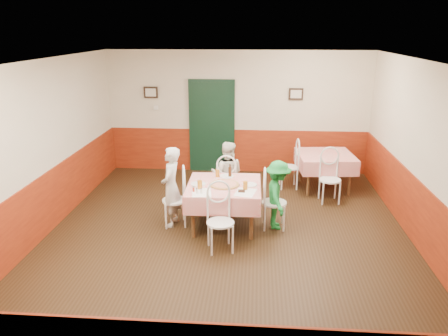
# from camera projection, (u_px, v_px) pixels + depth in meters

# --- Properties ---
(floor) EXTENTS (7.00, 7.00, 0.00)m
(floor) POSITION_uv_depth(u_px,v_px,m) (227.00, 237.00, 7.14)
(floor) COLOR black
(floor) RESTS_ON ground
(ceiling) EXTENTS (7.00, 7.00, 0.00)m
(ceiling) POSITION_uv_depth(u_px,v_px,m) (227.00, 62.00, 6.28)
(ceiling) COLOR white
(ceiling) RESTS_ON back_wall
(back_wall) EXTENTS (6.00, 0.10, 2.80)m
(back_wall) POSITION_uv_depth(u_px,v_px,m) (238.00, 113.00, 10.03)
(back_wall) COLOR beige
(back_wall) RESTS_ON ground
(front_wall) EXTENTS (6.00, 0.10, 2.80)m
(front_wall) POSITION_uv_depth(u_px,v_px,m) (195.00, 280.00, 3.39)
(front_wall) COLOR beige
(front_wall) RESTS_ON ground
(left_wall) EXTENTS (0.10, 7.00, 2.80)m
(left_wall) POSITION_uv_depth(u_px,v_px,m) (39.00, 151.00, 6.93)
(left_wall) COLOR beige
(left_wall) RESTS_ON ground
(right_wall) EXTENTS (0.10, 7.00, 2.80)m
(right_wall) POSITION_uv_depth(u_px,v_px,m) (428.00, 159.00, 6.49)
(right_wall) COLOR beige
(right_wall) RESTS_ON ground
(wainscot_back) EXTENTS (6.00, 0.03, 1.00)m
(wainscot_back) POSITION_uv_depth(u_px,v_px,m) (237.00, 150.00, 10.29)
(wainscot_back) COLOR maroon
(wainscot_back) RESTS_ON ground
(wainscot_left) EXTENTS (0.03, 7.00, 1.00)m
(wainscot_left) POSITION_uv_depth(u_px,v_px,m) (47.00, 203.00, 7.21)
(wainscot_left) COLOR maroon
(wainscot_left) RESTS_ON ground
(wainscot_right) EXTENTS (0.03, 7.00, 1.00)m
(wainscot_right) POSITION_uv_depth(u_px,v_px,m) (419.00, 215.00, 6.77)
(wainscot_right) COLOR maroon
(wainscot_right) RESTS_ON ground
(door) EXTENTS (0.96, 0.06, 2.10)m
(door) POSITION_uv_depth(u_px,v_px,m) (212.00, 128.00, 10.14)
(door) COLOR black
(door) RESTS_ON ground
(picture_left) EXTENTS (0.32, 0.03, 0.26)m
(picture_left) POSITION_uv_depth(u_px,v_px,m) (151.00, 92.00, 9.99)
(picture_left) COLOR black
(picture_left) RESTS_ON back_wall
(picture_right) EXTENTS (0.32, 0.03, 0.26)m
(picture_right) POSITION_uv_depth(u_px,v_px,m) (296.00, 94.00, 9.75)
(picture_right) COLOR black
(picture_right) RESTS_ON back_wall
(thermostat) EXTENTS (0.10, 0.03, 0.10)m
(thermostat) POSITION_uv_depth(u_px,v_px,m) (156.00, 108.00, 10.09)
(thermostat) COLOR white
(thermostat) RESTS_ON back_wall
(main_table) EXTENTS (1.24, 1.24, 0.77)m
(main_table) POSITION_uv_depth(u_px,v_px,m) (224.00, 206.00, 7.44)
(main_table) COLOR red
(main_table) RESTS_ON ground
(second_table) EXTENTS (1.22, 1.22, 0.77)m
(second_table) POSITION_uv_depth(u_px,v_px,m) (324.00, 172.00, 9.19)
(second_table) COLOR red
(second_table) RESTS_ON ground
(chair_left) EXTENTS (0.51, 0.51, 0.90)m
(chair_left) POSITION_uv_depth(u_px,v_px,m) (175.00, 200.00, 7.47)
(chair_left) COLOR white
(chair_left) RESTS_ON ground
(chair_right) EXTENTS (0.43, 0.43, 0.90)m
(chair_right) POSITION_uv_depth(u_px,v_px,m) (274.00, 203.00, 7.36)
(chair_right) COLOR white
(chair_right) RESTS_ON ground
(chair_far) EXTENTS (0.43, 0.43, 0.90)m
(chair_far) POSITION_uv_depth(u_px,v_px,m) (227.00, 184.00, 8.22)
(chair_far) COLOR white
(chair_far) RESTS_ON ground
(chair_near) EXTENTS (0.51, 0.51, 0.90)m
(chair_near) POSITION_uv_depth(u_px,v_px,m) (220.00, 223.00, 6.61)
(chair_near) COLOR white
(chair_near) RESTS_ON ground
(chair_second_a) EXTENTS (0.46, 0.46, 0.90)m
(chair_second_a) POSITION_uv_depth(u_px,v_px,m) (289.00, 167.00, 9.22)
(chair_second_a) COLOR white
(chair_second_a) RESTS_ON ground
(chair_second_b) EXTENTS (0.46, 0.46, 0.90)m
(chair_second_b) POSITION_uv_depth(u_px,v_px,m) (330.00, 180.00, 8.46)
(chair_second_b) COLOR white
(chair_second_b) RESTS_ON ground
(pizza) EXTENTS (0.49, 0.49, 0.03)m
(pizza) POSITION_uv_depth(u_px,v_px,m) (224.00, 184.00, 7.28)
(pizza) COLOR #B74723
(pizza) RESTS_ON main_table
(plate_left) EXTENTS (0.25, 0.25, 0.01)m
(plate_left) POSITION_uv_depth(u_px,v_px,m) (198.00, 184.00, 7.32)
(plate_left) COLOR white
(plate_left) RESTS_ON main_table
(plate_right) EXTENTS (0.25, 0.25, 0.01)m
(plate_right) POSITION_uv_depth(u_px,v_px,m) (250.00, 185.00, 7.29)
(plate_right) COLOR white
(plate_right) RESTS_ON main_table
(plate_far) EXTENTS (0.25, 0.25, 0.01)m
(plate_far) POSITION_uv_depth(u_px,v_px,m) (227.00, 176.00, 7.70)
(plate_far) COLOR white
(plate_far) RESTS_ON main_table
(glass_a) EXTENTS (0.08, 0.08, 0.14)m
(glass_a) POSITION_uv_depth(u_px,v_px,m) (200.00, 185.00, 7.09)
(glass_a) COLOR #BF7219
(glass_a) RESTS_ON main_table
(glass_b) EXTENTS (0.08, 0.08, 0.14)m
(glass_b) POSITION_uv_depth(u_px,v_px,m) (245.00, 185.00, 7.07)
(glass_b) COLOR #BF7219
(glass_b) RESTS_ON main_table
(glass_c) EXTENTS (0.07, 0.07, 0.13)m
(glass_c) POSITION_uv_depth(u_px,v_px,m) (217.00, 173.00, 7.67)
(glass_c) COLOR #BF7219
(glass_c) RESTS_ON main_table
(beer_bottle) EXTENTS (0.06, 0.06, 0.21)m
(beer_bottle) POSITION_uv_depth(u_px,v_px,m) (230.00, 171.00, 7.65)
(beer_bottle) COLOR #381C0A
(beer_bottle) RESTS_ON main_table
(shaker_a) EXTENTS (0.04, 0.04, 0.09)m
(shaker_a) POSITION_uv_depth(u_px,v_px,m) (197.00, 191.00, 6.91)
(shaker_a) COLOR silver
(shaker_a) RESTS_ON main_table
(shaker_b) EXTENTS (0.04, 0.04, 0.09)m
(shaker_b) POSITION_uv_depth(u_px,v_px,m) (201.00, 191.00, 6.91)
(shaker_b) COLOR silver
(shaker_b) RESTS_ON main_table
(shaker_c) EXTENTS (0.04, 0.04, 0.09)m
(shaker_c) POSITION_uv_depth(u_px,v_px,m) (194.00, 189.00, 6.98)
(shaker_c) COLOR #B23319
(shaker_c) RESTS_ON main_table
(menu_left) EXTENTS (0.36, 0.44, 0.00)m
(menu_left) POSITION_uv_depth(u_px,v_px,m) (202.00, 193.00, 6.96)
(menu_left) COLOR white
(menu_left) RESTS_ON main_table
(menu_right) EXTENTS (0.37, 0.45, 0.00)m
(menu_right) POSITION_uv_depth(u_px,v_px,m) (245.00, 192.00, 6.96)
(menu_right) COLOR white
(menu_right) RESTS_ON main_table
(wallet) EXTENTS (0.11, 0.09, 0.02)m
(wallet) POSITION_uv_depth(u_px,v_px,m) (241.00, 191.00, 6.99)
(wallet) COLOR black
(wallet) RESTS_ON main_table
(diner_left) EXTENTS (0.38, 0.54, 1.39)m
(diner_left) POSITION_uv_depth(u_px,v_px,m) (171.00, 187.00, 7.39)
(diner_left) COLOR gray
(diner_left) RESTS_ON ground
(diner_far) EXTENTS (0.64, 0.51, 1.27)m
(diner_far) POSITION_uv_depth(u_px,v_px,m) (227.00, 174.00, 8.21)
(diner_far) COLOR gray
(diner_far) RESTS_ON ground
(diner_right) EXTENTS (0.51, 0.80, 1.18)m
(diner_right) POSITION_uv_depth(u_px,v_px,m) (277.00, 195.00, 7.32)
(diner_right) COLOR gray
(diner_right) RESTS_ON ground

